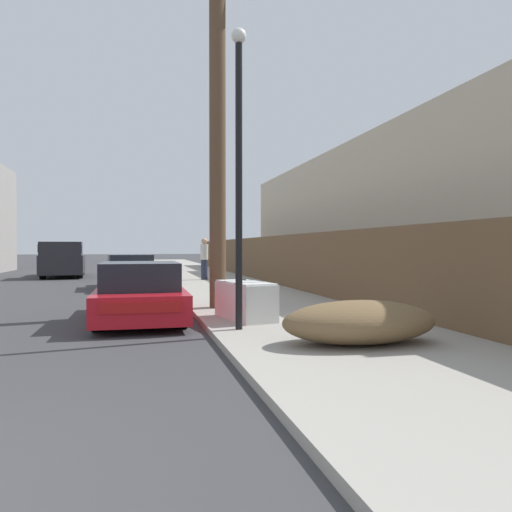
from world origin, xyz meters
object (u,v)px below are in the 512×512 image
object	(u,v)px
brush_pile	(360,322)
parked_sports_car_red	(140,294)
pedestrian	(204,258)
street_lamp	(239,157)
discarded_fridge	(245,300)
car_parked_mid	(130,272)
utility_pole	(217,130)
pickup_truck	(63,260)

from	to	relation	value
brush_pile	parked_sports_car_red	bearing A→B (deg)	128.34
parked_sports_car_red	pedestrian	xyz separation A→B (m)	(2.84, 11.03, 0.50)
street_lamp	pedestrian	xyz separation A→B (m)	(1.19, 13.31, -2.03)
discarded_fridge	street_lamp	distance (m)	2.88
discarded_fridge	pedestrian	size ratio (longest dim) A/B	0.94
parked_sports_car_red	brush_pile	world-z (taller)	parked_sports_car_red
car_parked_mid	utility_pole	world-z (taller)	utility_pole
car_parked_mid	pedestrian	size ratio (longest dim) A/B	2.43
parked_sports_car_red	pedestrian	distance (m)	11.41
car_parked_mid	utility_pole	size ratio (longest dim) A/B	0.54
pedestrian	brush_pile	bearing A→B (deg)	-88.90
brush_pile	street_lamp	bearing A→B (deg)	131.39
utility_pole	street_lamp	distance (m)	3.41
discarded_fridge	pickup_truck	distance (m)	18.42
car_parked_mid	brush_pile	bearing A→B (deg)	-79.25
car_parked_mid	discarded_fridge	bearing A→B (deg)	-81.05
discarded_fridge	pedestrian	distance (m)	12.17
pickup_truck	pedestrian	xyz separation A→B (m)	(6.54, -5.38, 0.16)
parked_sports_car_red	utility_pole	world-z (taller)	utility_pole
parked_sports_car_red	brush_pile	bearing A→B (deg)	-51.56
parked_sports_car_red	pickup_truck	world-z (taller)	pickup_truck
parked_sports_car_red	brush_pile	size ratio (longest dim) A/B	1.80
discarded_fridge	street_lamp	world-z (taller)	street_lamp
parked_sports_car_red	brush_pile	distance (m)	5.04
brush_pile	car_parked_mid	bearing A→B (deg)	105.33
pickup_truck	brush_pile	xyz separation A→B (m)	(6.83, -20.36, -0.47)
discarded_fridge	parked_sports_car_red	world-z (taller)	parked_sports_car_red
car_parked_mid	pickup_truck	world-z (taller)	pickup_truck
parked_sports_car_red	car_parked_mid	distance (m)	8.59
street_lamp	car_parked_mid	bearing A→B (deg)	100.24
car_parked_mid	street_lamp	world-z (taller)	street_lamp
pedestrian	discarded_fridge	bearing A→B (deg)	-93.87
car_parked_mid	street_lamp	size ratio (longest dim) A/B	0.85
discarded_fridge	brush_pile	bearing A→B (deg)	-80.48
discarded_fridge	street_lamp	size ratio (longest dim) A/B	0.33
street_lamp	brush_pile	distance (m)	3.47
street_lamp	parked_sports_car_red	bearing A→B (deg)	125.93
discarded_fridge	utility_pole	world-z (taller)	utility_pole
brush_pile	pickup_truck	bearing A→B (deg)	108.54
car_parked_mid	brush_pile	size ratio (longest dim) A/B	1.87
car_parked_mid	pickup_truck	size ratio (longest dim) A/B	0.81
pickup_truck	street_lamp	distance (m)	19.56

